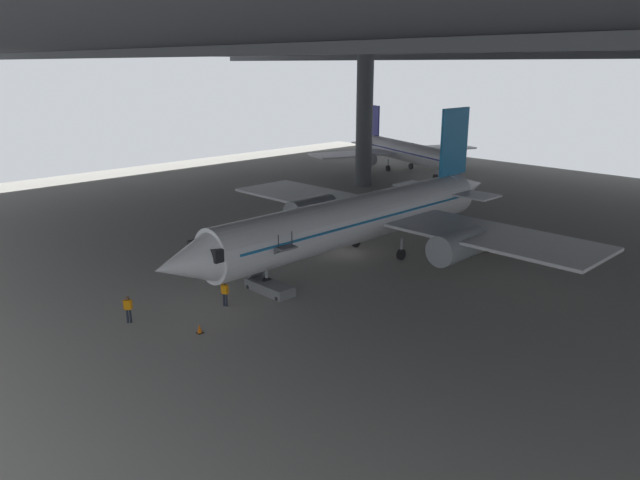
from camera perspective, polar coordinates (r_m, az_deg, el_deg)
name	(u,v)px	position (r m, az deg, el deg)	size (l,w,h in m)	color
ground_plane	(354,256)	(50.52, 3.21, -1.49)	(110.00, 110.00, 0.00)	gray
hangar_structure	(458,44)	(59.07, 12.98, 17.73)	(121.00, 99.00, 17.93)	#4C4F54
airplane_main	(362,218)	(48.85, 4.00, 2.12)	(35.61, 37.08, 11.61)	white
boarding_stairs	(270,282)	(42.37, -4.76, -4.05)	(4.24, 1.54, 4.69)	slate
crew_worker_near_nose	(128,308)	(39.14, -17.78, -6.14)	(0.39, 0.47, 1.77)	#232838
crew_worker_by_stairs	(225,292)	(40.28, -9.04, -4.90)	(0.49, 0.37, 1.75)	#232838
airplane_distant	(406,152)	(90.57, 8.13, 8.32)	(27.27, 27.06, 9.16)	white
traffic_cone_orange	(200,329)	(36.93, -11.38, -8.26)	(0.36, 0.36, 0.60)	black
baggage_tug	(489,244)	(53.99, 15.78, -0.33)	(1.58, 2.36, 0.90)	yellow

